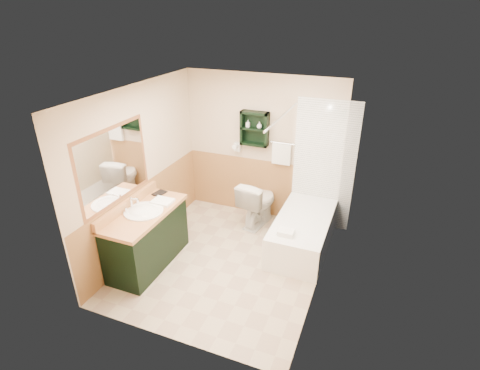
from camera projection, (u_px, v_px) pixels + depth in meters
name	position (u px, v px, depth m)	size (l,w,h in m)	color
floor	(226.00, 261.00, 5.37)	(3.00, 3.00, 0.00)	#C3AF8E
back_wall	(262.00, 148.00, 6.12)	(2.60, 0.04, 2.40)	beige
left_wall	(139.00, 171.00, 5.29)	(0.04, 3.00, 2.40)	beige
right_wall	(327.00, 204.00, 4.41)	(0.04, 3.00, 2.40)	beige
ceiling	(223.00, 91.00, 4.32)	(2.60, 3.00, 0.04)	white
wainscot_left	(147.00, 214.00, 5.58)	(2.98, 2.98, 1.00)	#B8854A
wainscot_back	(261.00, 187.00, 6.40)	(2.58, 2.58, 1.00)	#B8854A
mirror_frame	(114.00, 166.00, 4.68)	(1.30, 1.30, 1.00)	brown
mirror_glass	(114.00, 166.00, 4.68)	(1.20, 1.20, 0.90)	white
tile_right	(333.00, 188.00, 5.12)	(1.50, 1.50, 2.10)	white
tile_back	(324.00, 166.00, 5.81)	(0.95, 0.95, 2.10)	white
tile_accent	(339.00, 128.00, 4.75)	(1.50, 1.50, 0.10)	#164D31
wall_shelf	(254.00, 129.00, 5.91)	(0.45, 0.15, 0.55)	black
hair_dryer	(238.00, 147.00, 6.18)	(0.10, 0.24, 0.18)	white
towel_bar	(282.00, 143.00, 5.88)	(0.40, 0.06, 0.40)	white
curtain_rod	(283.00, 115.00, 4.95)	(0.03, 0.03, 1.60)	silver
shower_curtain	(283.00, 169.00, 5.47)	(1.05, 1.05, 1.70)	#BEAF90
vanity	(147.00, 238.00, 5.16)	(0.59, 1.31, 0.83)	black
bathtub	(302.00, 233.00, 5.56)	(0.76, 1.50, 0.51)	white
toilet	(258.00, 203.00, 6.14)	(0.44, 0.79, 0.77)	white
counter_towel	(163.00, 201.00, 5.19)	(0.28, 0.22, 0.04)	white
vanity_book	(155.00, 186.00, 5.44)	(0.15, 0.02, 0.20)	black
tub_towel	(286.00, 232.00, 5.06)	(0.21, 0.18, 0.07)	white
soap_bottle_a	(248.00, 125.00, 5.92)	(0.05, 0.11, 0.05)	white
soap_bottle_b	(259.00, 126.00, 5.85)	(0.08, 0.11, 0.08)	white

